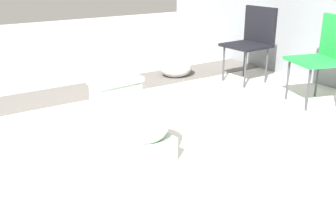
# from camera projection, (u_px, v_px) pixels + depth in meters

# --- Properties ---
(ground_plane) EXTENTS (14.00, 14.00, 0.00)m
(ground_plane) POSITION_uv_depth(u_px,v_px,m) (97.00, 149.00, 2.89)
(ground_plane) COLOR beige
(gravel_strip) EXTENTS (0.56, 8.00, 0.01)m
(gravel_strip) POSITION_uv_depth(u_px,v_px,m) (89.00, 90.00, 4.20)
(gravel_strip) COLOR #605B56
(gravel_strip) RESTS_ON ground
(toilet) EXTENTS (0.66, 0.42, 0.52)m
(toilet) POSITION_uv_depth(u_px,v_px,m) (133.00, 124.00, 2.76)
(toilet) COLOR #B2C6B7
(toilet) RESTS_ON ground
(folding_chair_left) EXTENTS (0.46, 0.46, 0.83)m
(folding_chair_left) POSITION_uv_depth(u_px,v_px,m) (253.00, 36.00, 4.42)
(folding_chair_left) COLOR black
(folding_chair_left) RESTS_ON ground
(folding_chair_middle) EXTENTS (0.55, 0.55, 0.83)m
(folding_chair_middle) POSITION_uv_depth(u_px,v_px,m) (326.00, 51.00, 3.69)
(folding_chair_middle) COLOR #1E8C38
(folding_chair_middle) RESTS_ON ground
(boulder_near) EXTENTS (0.42, 0.46, 0.27)m
(boulder_near) POSITION_uv_depth(u_px,v_px,m) (176.00, 66.00, 4.68)
(boulder_near) COLOR #B7B2AD
(boulder_near) RESTS_ON ground
(boulder_far) EXTENTS (0.44, 0.36, 0.22)m
(boulder_far) POSITION_uv_depth(u_px,v_px,m) (121.00, 77.00, 4.33)
(boulder_far) COLOR #B7B2AD
(boulder_far) RESTS_ON ground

